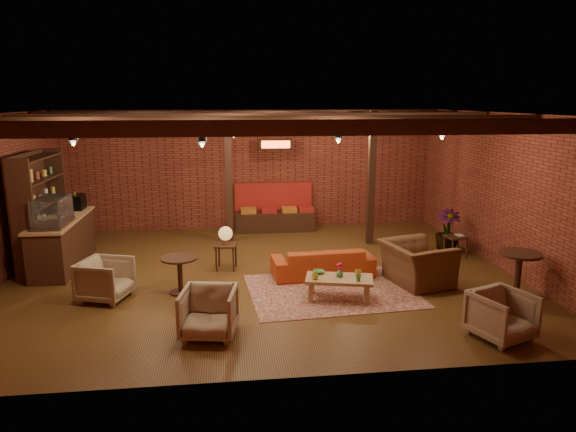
{
  "coord_description": "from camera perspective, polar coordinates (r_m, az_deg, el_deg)",
  "views": [
    {
      "loc": [
        -0.64,
        -9.86,
        3.47
      ],
      "look_at": [
        0.57,
        0.2,
        1.15
      ],
      "focal_mm": 32.0,
      "sensor_mm": 36.0,
      "label": 1
    }
  ],
  "objects": [
    {
      "name": "sofa",
      "position": [
        10.3,
        3.86,
        -5.11
      ],
      "size": [
        2.05,
        0.92,
        0.59
      ],
      "primitive_type": "imported",
      "rotation": [
        0.0,
        0.0,
        3.21
      ],
      "color": "#A13916",
      "rests_on": "floor"
    },
    {
      "name": "armchair_a",
      "position": [
        9.62,
        -19.66,
        -6.46
      ],
      "size": [
        0.94,
        0.97,
        0.81
      ],
      "primitive_type": "imported",
      "rotation": [
        0.0,
        0.0,
        1.26
      ],
      "color": "#BDAB93",
      "rests_on": "floor"
    },
    {
      "name": "armchair_right",
      "position": [
        10.09,
        14.11,
        -4.39
      ],
      "size": [
        1.07,
        1.39,
        1.08
      ],
      "primitive_type": "imported",
      "rotation": [
        0.0,
        0.0,
        1.81
      ],
      "color": "brown",
      "rests_on": "floor"
    },
    {
      "name": "side_table_lamp",
      "position": [
        10.65,
        -6.95,
        -2.31
      ],
      "size": [
        0.5,
        0.5,
        0.91
      ],
      "rotation": [
        0.0,
        0.0,
        -0.15
      ],
      "color": "black",
      "rests_on": "floor"
    },
    {
      "name": "plant_counter",
      "position": [
        11.78,
        -23.28,
        0.81
      ],
      "size": [
        0.35,
        0.39,
        0.3
      ],
      "primitive_type": "imported",
      "color": "#337F33",
      "rests_on": "service_counter"
    },
    {
      "name": "round_table_left",
      "position": [
        9.54,
        -11.93,
        -5.77
      ],
      "size": [
        0.66,
        0.66,
        0.69
      ],
      "color": "black",
      "rests_on": "floor"
    },
    {
      "name": "round_table_right",
      "position": [
        9.9,
        24.24,
        -5.3
      ],
      "size": [
        0.73,
        0.73,
        0.86
      ],
      "color": "black",
      "rests_on": "floor"
    },
    {
      "name": "ceiling",
      "position": [
        9.88,
        -3.19,
        11.31
      ],
      "size": [
        10.0,
        8.0,
        0.02
      ],
      "primitive_type": "cube",
      "color": "black",
      "rests_on": "wall_back"
    },
    {
      "name": "post_left",
      "position": [
        12.6,
        -6.6,
        4.26
      ],
      "size": [
        0.16,
        0.16,
        3.2
      ],
      "primitive_type": "cube",
      "color": "black",
      "rests_on": "ground"
    },
    {
      "name": "armchair_b",
      "position": [
        7.83,
        -8.8,
        -10.31
      ],
      "size": [
        0.9,
        0.86,
        0.81
      ],
      "primitive_type": "imported",
      "rotation": [
        0.0,
        0.0,
        -0.17
      ],
      "color": "#BDAB93",
      "rests_on": "floor"
    },
    {
      "name": "shelving_hutch",
      "position": [
        11.84,
        -25.72,
        0.54
      ],
      "size": [
        0.52,
        2.0,
        2.4
      ],
      "primitive_type": null,
      "color": "black",
      "rests_on": "ground"
    },
    {
      "name": "ceiling_beams",
      "position": [
        9.89,
        -3.18,
        10.61
      ],
      "size": [
        9.8,
        6.4,
        0.22
      ],
      "primitive_type": null,
      "color": "black",
      "rests_on": "ceiling"
    },
    {
      "name": "rug",
      "position": [
        9.62,
        4.84,
        -8.26
      ],
      "size": [
        3.17,
        2.52,
        0.01
      ],
      "primitive_type": "cube",
      "rotation": [
        0.0,
        0.0,
        0.08
      ],
      "color": "maroon",
      "rests_on": "floor"
    },
    {
      "name": "service_counter",
      "position": [
        11.71,
        -23.84,
        -1.42
      ],
      "size": [
        0.8,
        2.5,
        1.6
      ],
      "primitive_type": null,
      "color": "black",
      "rests_on": "ground"
    },
    {
      "name": "wall_right",
      "position": [
        11.51,
        22.63,
        2.54
      ],
      "size": [
        0.02,
        8.0,
        3.2
      ],
      "primitive_type": "cube",
      "color": "maroon",
      "rests_on": "ground"
    },
    {
      "name": "plant_tall",
      "position": [
        12.24,
        17.6,
        2.87
      ],
      "size": [
        1.89,
        1.89,
        2.94
      ],
      "primitive_type": "imported",
      "rotation": [
        0.0,
        0.0,
        -0.16
      ],
      "color": "#4C7F4C",
      "rests_on": "floor"
    },
    {
      "name": "service_sign",
      "position": [
        13.07,
        -1.39,
        7.96
      ],
      "size": [
        0.86,
        0.06,
        0.3
      ],
      "primitive_type": "cube",
      "color": "#FF4719",
      "rests_on": "ceiling"
    },
    {
      "name": "armchair_far",
      "position": [
        8.28,
        22.69,
        -9.95
      ],
      "size": [
        0.98,
        0.95,
        0.79
      ],
      "primitive_type": "imported",
      "rotation": [
        0.0,
        0.0,
        0.36
      ],
      "color": "#BDAB93",
      "rests_on": "floor"
    },
    {
      "name": "banquette",
      "position": [
        13.79,
        -1.52,
        0.44
      ],
      "size": [
        2.1,
        0.7,
        1.0
      ],
      "primitive_type": null,
      "color": "#A9221C",
      "rests_on": "ground"
    },
    {
      "name": "side_table_book",
      "position": [
        12.05,
        18.15,
        -2.28
      ],
      "size": [
        0.48,
        0.48,
        0.51
      ],
      "rotation": [
        0.0,
        0.0,
        0.11
      ],
      "color": "black",
      "rests_on": "floor"
    },
    {
      "name": "wall_front",
      "position": [
        6.18,
        -0.59,
        -4.7
      ],
      "size": [
        10.0,
        0.02,
        3.2
      ],
      "primitive_type": "cube",
      "color": "maroon",
      "rests_on": "ground"
    },
    {
      "name": "coffee_table",
      "position": [
        9.15,
        5.65,
        -7.05
      ],
      "size": [
        1.27,
        0.84,
        0.65
      ],
      "rotation": [
        0.0,
        0.0,
        -0.23
      ],
      "color": "#A8764E",
      "rests_on": "floor"
    },
    {
      "name": "floor",
      "position": [
        10.47,
        -2.97,
        -6.48
      ],
      "size": [
        10.0,
        10.0,
        0.0
      ],
      "primitive_type": "plane",
      "color": "#3A220E",
      "rests_on": "ground"
    },
    {
      "name": "wall_back",
      "position": [
        14.0,
        -4.18,
        5.17
      ],
      "size": [
        10.0,
        0.02,
        3.2
      ],
      "primitive_type": "cube",
      "color": "maroon",
      "rests_on": "ground"
    },
    {
      "name": "ceiling_spotlights",
      "position": [
        9.9,
        -3.17,
        9.34
      ],
      "size": [
        6.4,
        4.4,
        0.28
      ],
      "primitive_type": null,
      "color": "black",
      "rests_on": "ceiling"
    },
    {
      "name": "ceiling_pipe",
      "position": [
        11.49,
        -3.7,
        9.77
      ],
      "size": [
        9.6,
        0.12,
        0.12
      ],
      "primitive_type": "cylinder",
      "rotation": [
        0.0,
        1.57,
        0.0
      ],
      "color": "black",
      "rests_on": "ceiling"
    },
    {
      "name": "post_right",
      "position": [
        12.49,
        9.25,
        4.11
      ],
      "size": [
        0.16,
        0.16,
        3.2
      ],
      "primitive_type": "cube",
      "color": "black",
      "rests_on": "ground"
    }
  ]
}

